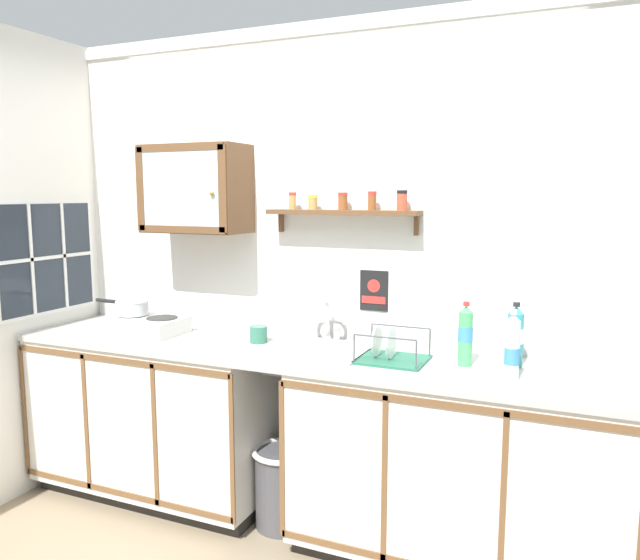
# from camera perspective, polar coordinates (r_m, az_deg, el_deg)

# --- Properties ---
(floor) EXTENTS (6.13, 6.13, 0.00)m
(floor) POSITION_cam_1_polar(r_m,az_deg,el_deg) (3.18, -5.13, -24.31)
(floor) COLOR gray
(floor) RESTS_ON ground
(back_wall) EXTENTS (3.73, 0.07, 2.58)m
(back_wall) POSITION_cam_1_polar(r_m,az_deg,el_deg) (3.34, 0.35, 1.19)
(back_wall) COLOR silver
(back_wall) RESTS_ON ground
(lower_cabinet_run) EXTENTS (1.38, 0.65, 0.89)m
(lower_cabinet_run) POSITION_cam_1_polar(r_m,az_deg,el_deg) (3.69, -14.64, -12.02)
(lower_cabinet_run) COLOR black
(lower_cabinet_run) RESTS_ON ground
(lower_cabinet_run_right) EXTENTS (1.49, 0.65, 0.89)m
(lower_cabinet_run_right) POSITION_cam_1_polar(r_m,az_deg,el_deg) (3.02, 12.54, -16.55)
(lower_cabinet_run_right) COLOR black
(lower_cabinet_run_right) RESTS_ON ground
(countertop) EXTENTS (3.09, 0.67, 0.03)m
(countertop) POSITION_cam_1_polar(r_m,az_deg,el_deg) (3.11, -2.17, -6.71)
(countertop) COLOR #B2B2AD
(countertop) RESTS_ON lower_cabinet_run
(backsplash) EXTENTS (3.09, 0.02, 0.08)m
(backsplash) POSITION_cam_1_polar(r_m,az_deg,el_deg) (3.37, 0.11, -4.59)
(backsplash) COLOR #B2B2AD
(backsplash) RESTS_ON countertop
(sink) EXTENTS (0.51, 0.45, 0.40)m
(sink) POSITION_cam_1_polar(r_m,az_deg,el_deg) (3.10, -0.28, -6.62)
(sink) COLOR silver
(sink) RESTS_ON countertop
(hot_plate_stove) EXTENTS (0.43, 0.29, 0.09)m
(hot_plate_stove) POSITION_cam_1_polar(r_m,az_deg,el_deg) (3.58, -15.91, -4.04)
(hot_plate_stove) COLOR silver
(hot_plate_stove) RESTS_ON countertop
(saucepan) EXTENTS (0.36, 0.19, 0.08)m
(saucepan) POSITION_cam_1_polar(r_m,az_deg,el_deg) (3.65, -17.05, -2.39)
(saucepan) COLOR silver
(saucepan) RESTS_ON hot_plate_stove
(bottle_water_clear_0) EXTENTS (0.06, 0.06, 0.30)m
(bottle_water_clear_0) POSITION_cam_1_polar(r_m,az_deg,el_deg) (2.69, 17.37, -6.13)
(bottle_water_clear_0) COLOR silver
(bottle_water_clear_0) RESTS_ON countertop
(bottle_soda_green_1) EXTENTS (0.06, 0.06, 0.29)m
(bottle_soda_green_1) POSITION_cam_1_polar(r_m,az_deg,el_deg) (2.86, 13.32, -5.00)
(bottle_soda_green_1) COLOR #4CB266
(bottle_soda_green_1) RESTS_ON countertop
(bottle_detergent_teal_2) EXTENTS (0.07, 0.07, 0.29)m
(bottle_detergent_teal_2) POSITION_cam_1_polar(r_m,az_deg,el_deg) (2.91, 17.63, -4.99)
(bottle_detergent_teal_2) COLOR teal
(bottle_detergent_teal_2) RESTS_ON countertop
(dish_rack) EXTENTS (0.31, 0.27, 0.16)m
(dish_rack) POSITION_cam_1_polar(r_m,az_deg,el_deg) (2.91, 6.54, -6.85)
(dish_rack) COLOR #26664C
(dish_rack) RESTS_ON countertop
(mug) EXTENTS (0.09, 0.13, 0.09)m
(mug) POSITION_cam_1_polar(r_m,az_deg,el_deg) (3.25, -5.69, -5.01)
(mug) COLOR #337259
(mug) RESTS_ON countertop
(wall_cabinet) EXTENTS (0.59, 0.31, 0.48)m
(wall_cabinet) POSITION_cam_1_polar(r_m,az_deg,el_deg) (3.51, -11.46, 8.26)
(wall_cabinet) COLOR brown
(spice_shelf) EXTENTS (0.82, 0.14, 0.22)m
(spice_shelf) POSITION_cam_1_polar(r_m,az_deg,el_deg) (3.17, 2.27, 6.51)
(spice_shelf) COLOR brown
(warning_sign) EXTENTS (0.15, 0.01, 0.21)m
(warning_sign) POSITION_cam_1_polar(r_m,az_deg,el_deg) (3.22, 5.02, -1.03)
(warning_sign) COLOR black
(window) EXTENTS (0.03, 0.70, 0.66)m
(window) POSITION_cam_1_polar(r_m,az_deg,el_deg) (3.90, -24.00, 1.92)
(window) COLOR #262D38
(trash_bin) EXTENTS (0.32, 0.32, 0.41)m
(trash_bin) POSITION_cam_1_polar(r_m,az_deg,el_deg) (3.33, -3.45, -18.44)
(trash_bin) COLOR #4C4C51
(trash_bin) RESTS_ON ground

